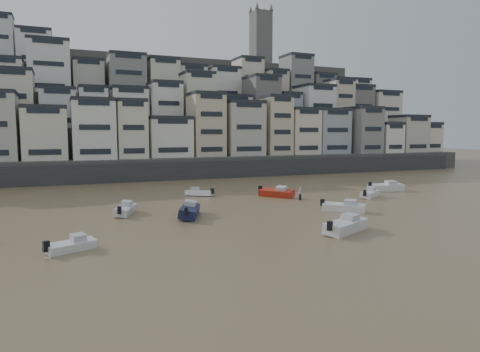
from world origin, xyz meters
name	(u,v)px	position (x,y,z in m)	size (l,w,h in m)	color
ground	(300,337)	(0.00, 0.00, 0.00)	(400.00, 400.00, 0.00)	#7D6243
harbor_wall	(172,171)	(10.00, 65.00, 1.75)	(140.00, 3.00, 3.50)	#38383A
hillside	(154,119)	(14.73, 104.84, 13.01)	(141.04, 66.00, 50.00)	#4C4C47
boat_c	(190,209)	(3.05, 28.30, 0.82)	(6.00, 1.96, 1.64)	#13173C
boat_g	(386,186)	(36.99, 36.36, 0.82)	(6.05, 1.98, 1.65)	silver
boat_e	(276,192)	(18.35, 37.43, 0.75)	(5.51, 1.80, 1.50)	#A62314
boat_b	(344,206)	(20.20, 24.32, 0.71)	(5.21, 1.71, 1.42)	silver
boat_j	(71,244)	(-9.03, 18.68, 0.55)	(4.00, 1.31, 1.09)	silver
boat_d	(370,192)	(30.30, 32.06, 0.69)	(5.04, 1.65, 1.37)	silver
boat_a	(346,223)	(14.15, 15.82, 0.82)	(6.00, 1.96, 1.64)	silver
boat_h	(199,192)	(8.59, 42.76, 0.59)	(4.31, 1.41, 1.17)	white
boat_f	(125,208)	(-3.16, 32.36, 0.69)	(5.03, 1.64, 1.37)	silver
person_pink	(300,194)	(19.97, 33.69, 0.87)	(0.44, 0.44, 1.74)	#B9828D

